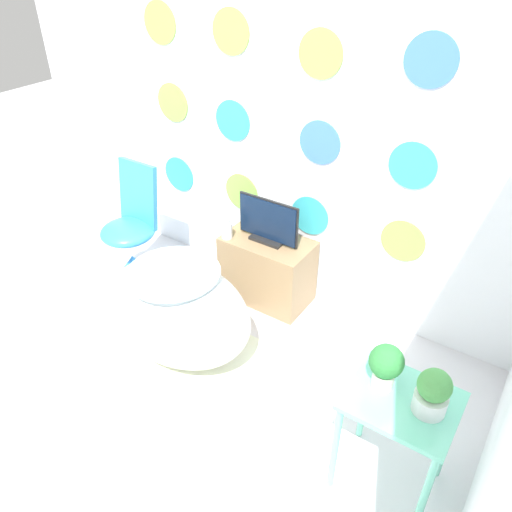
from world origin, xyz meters
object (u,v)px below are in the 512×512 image
at_px(bathtub, 177,311).
at_px(tv, 268,223).
at_px(vase, 227,230).
at_px(potted_plant_left, 386,365).
at_px(potted_plant_right, 433,392).
at_px(chair, 133,250).

relative_size(bathtub, tv, 2.19).
bearing_deg(tv, vase, -154.27).
relative_size(tv, potted_plant_left, 1.97).
xyz_separation_m(tv, potted_plant_right, (1.31, -0.85, 0.07)).
height_order(bathtub, potted_plant_right, potted_plant_right).
xyz_separation_m(bathtub, tv, (0.16, 0.72, 0.30)).
height_order(chair, potted_plant_left, chair).
relative_size(tv, potted_plant_right, 2.04).
xyz_separation_m(chair, vase, (0.63, 0.27, 0.25)).
xyz_separation_m(bathtub, potted_plant_right, (1.48, -0.13, 0.37)).
bearing_deg(vase, tv, 25.73).
distance_m(bathtub, potted_plant_right, 1.53).
bearing_deg(potted_plant_right, vase, 154.83).
relative_size(bathtub, chair, 1.06).
relative_size(bathtub, potted_plant_right, 4.47).
bearing_deg(chair, vase, 23.43).
xyz_separation_m(vase, potted_plant_left, (1.35, -0.72, 0.17)).
height_order(tv, potted_plant_right, potted_plant_right).
distance_m(tv, potted_plant_left, 1.39).
distance_m(tv, potted_plant_right, 1.57).
distance_m(vase, potted_plant_left, 1.54).
relative_size(chair, potted_plant_left, 4.07).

